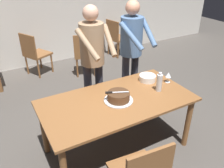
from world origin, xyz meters
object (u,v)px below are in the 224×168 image
Objects in this scene: main_dining_table at (117,107)px; background_chair_1 at (35,53)px; cake_knife at (112,92)px; person_cutting_cake at (93,55)px; cake_on_platter at (118,97)px; water_bottle at (159,82)px; person_standing_beside at (131,46)px; wine_glass_near at (168,75)px; background_chair_2 at (85,53)px; plate_stack at (147,78)px; background_chair_0 at (116,36)px.

background_chair_1 is at bearing 97.89° from main_dining_table.
cake_knife is 0.15× the size of person_cutting_cake.
cake_on_platter is 1.33× the size of cake_knife.
person_standing_beside is (0.09, 0.77, 0.21)m from water_bottle.
person_cutting_cake is 0.64m from person_standing_beside.
background_chair_2 reaches higher than wine_glass_near.
plate_stack is 1.53× the size of wine_glass_near.
background_chair_0 reaches higher than cake_on_platter.
background_chair_2 is (0.53, 2.21, -0.16)m from main_dining_table.
plate_stack is 0.24× the size of background_chair_1.
background_chair_2 is (-1.11, -0.64, 0.00)m from background_chair_0.
cake_knife is (-0.07, 0.03, 0.06)m from cake_on_platter.
plate_stack is 0.80m from person_cutting_cake.
person_standing_beside reaches higher than plate_stack.
water_bottle is at bearing -154.68° from wine_glass_near.
person_cutting_cake is (0.08, 0.67, 0.21)m from cake_knife.
background_chair_2 is at bearing 97.39° from wine_glass_near.
person_standing_beside is at bearing -114.82° from background_chair_0.
background_chair_1 is (-2.01, -0.12, 0.00)m from background_chair_0.
cake_knife is 1.78× the size of wine_glass_near.
plate_stack is at bearing 20.03° from main_dining_table.
cake_knife is at bearing -96.60° from person_cutting_cake.
person_standing_beside reaches higher than background_chair_1.
plate_stack is 0.28m from wine_glass_near.
background_chair_0 is at bearing 3.54° from background_chair_1.
main_dining_table is 8.13× the size of plate_stack.
water_bottle is 3.13m from background_chair_0.
person_cutting_cake reaches higher than cake_on_platter.
background_chair_0 is at bearing 65.18° from person_standing_beside.
background_chair_2 reaches higher than main_dining_table.
person_cutting_cake is at bearing -177.30° from person_standing_beside.
person_cutting_cake is at bearing -126.83° from background_chair_0.
water_bottle is (-0.04, -0.28, 0.07)m from plate_stack.
background_chair_2 is at bearing 76.56° from main_dining_table.
cake_on_platter is 1.55× the size of plate_stack.
person_cutting_cake is (0.01, 0.70, 0.27)m from cake_on_platter.
background_chair_0 is at bearing 59.05° from cake_knife.
cake_knife is 0.70m from plate_stack.
background_chair_0 is 1.28m from background_chair_2.
person_cutting_cake is at bearing 141.98° from plate_stack.
water_bottle reaches higher than background_chair_2.
wine_glass_near is at bearing -38.01° from person_cutting_cake.
cake_on_platter is at bearing -95.64° from main_dining_table.
background_chair_0 is at bearing 30.06° from background_chair_2.
background_chair_2 is (-0.28, 2.15, -0.36)m from wine_glass_near.
cake_on_platter is 1.01m from person_standing_beside.
person_cutting_cake reaches higher than water_bottle.
cake_on_platter is at bearing -119.72° from background_chair_0.
background_chair_1 is at bearing 100.69° from person_cutting_cake.
wine_glass_near is at bearing 3.05° from cake_knife.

